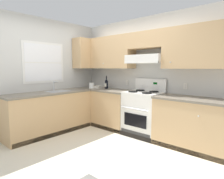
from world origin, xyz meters
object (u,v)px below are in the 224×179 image
object	(u,v)px
wine_bottle	(106,84)
paper_towel_roll	(91,85)
stove	(143,113)
bowl	(97,87)

from	to	relation	value
wine_bottle	paper_towel_roll	distance (m)	0.41
stove	bowl	world-z (taller)	stove
wine_bottle	paper_towel_roll	xyz separation A→B (m)	(-0.36, -0.18, -0.05)
stove	paper_towel_roll	size ratio (longest dim) A/B	8.58
wine_bottle	paper_towel_roll	size ratio (longest dim) A/B	2.31
wine_bottle	bowl	distance (m)	0.30
stove	wine_bottle	world-z (taller)	wine_bottle
stove	paper_towel_roll	distance (m)	1.61
wine_bottle	stove	bearing A→B (deg)	-5.13
paper_towel_roll	stove	bearing A→B (deg)	2.98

